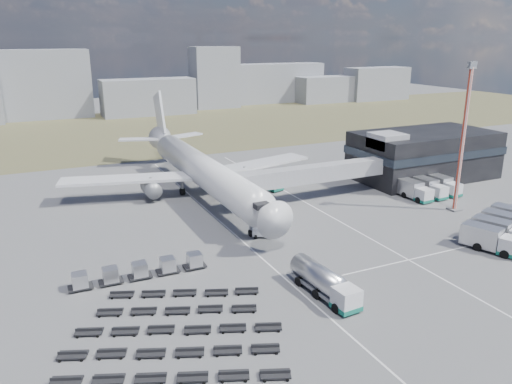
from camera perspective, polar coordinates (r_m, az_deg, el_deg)
name	(u,v)px	position (r m, az deg, el deg)	size (l,w,h in m)	color
ground	(278,259)	(69.47, 2.56, -7.61)	(420.00, 420.00, 0.00)	#565659
grass_strip	(123,131)	(170.84, -14.93, 6.79)	(420.00, 90.00, 0.01)	brown
lane_markings	(326,239)	(76.44, 8.04, -5.38)	(47.12, 110.00, 0.01)	silver
terminal	(423,154)	(113.58, 18.59, 4.15)	(30.40, 16.40, 11.00)	black
jet_bridge	(304,175)	(91.89, 5.49, 1.92)	(30.30, 3.80, 7.05)	#939399
airliner	(200,168)	(95.93, -6.41, 2.69)	(51.59, 64.53, 17.62)	silver
skyline	(89,89)	(206.26, -18.58, 11.08)	(303.33, 27.62, 25.76)	gray
fuel_tanker	(324,282)	(59.91, 7.82, -10.19)	(3.47, 10.89, 3.47)	silver
pushback_tug	(263,233)	(76.35, 0.75, -4.65)	(3.15, 1.77, 1.43)	silver
catering_truck	(268,181)	(100.31, 1.35, 1.23)	(4.52, 7.14, 3.05)	silver
service_trucks_near	(505,228)	(83.92, 26.56, -3.75)	(16.29, 12.54, 3.20)	silver
service_trucks_far	(429,187)	(101.27, 19.12, 0.49)	(10.52, 8.14, 3.10)	silver
uld_row	(140,270)	(65.23, -13.15, -8.70)	(17.30, 2.12, 1.90)	black
baggage_dollies	(172,342)	(52.17, -9.61, -16.57)	(26.49, 26.75, 0.66)	black
floodlight_mast	(463,139)	(91.94, 22.57, 5.64)	(2.43, 1.97, 25.53)	red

